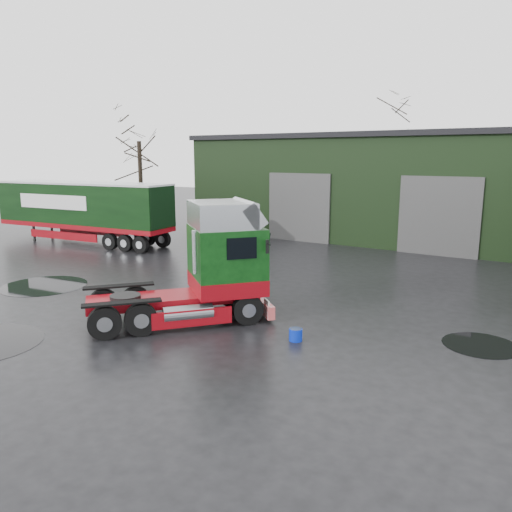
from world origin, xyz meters
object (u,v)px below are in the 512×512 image
Objects in this scene: hero_tractor at (173,263)px; wash_bucket at (296,335)px; trailer_left at (83,213)px; tree_left at (140,167)px; warehouse at (465,187)px; tree_back_a at (390,159)px.

wash_bucket is at bearing 47.79° from hero_tractor.
trailer_left is 6.16m from tree_left.
hero_tractor is 16.25× the size of wash_bucket.
hero_tractor is 4.30m from wash_bucket.
warehouse reaches higher than hero_tractor.
tree_left is (-1.00, 5.56, 2.47)m from trailer_left.
tree_left is at bearing 146.28° from wash_bucket.
wash_bucket is at bearing -118.37° from trailer_left.
hero_tractor is at bearing -82.93° from tree_back_a.
wash_bucket is 22.94m from tree_left.
tree_left is at bearing 3.25° from trailer_left.
trailer_left is 25.77m from tree_back_a.
trailer_left is at bearing -169.44° from hero_tractor.
tree_back_a reaches higher than warehouse.
tree_left is (-14.86, 13.13, 2.41)m from hero_tractor.
warehouse is at bearing -59.96° from trailer_left.
tree_back_a is (-8.00, 10.00, 1.59)m from warehouse.
warehouse is 22.58m from trailer_left.
wash_bucket is at bearing -75.71° from tree_back_a.
warehouse is 3.81× the size of tree_left.
tree_back_a reaches higher than wash_bucket.
tree_left is (-18.77, 12.53, 4.08)m from wash_bucket.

